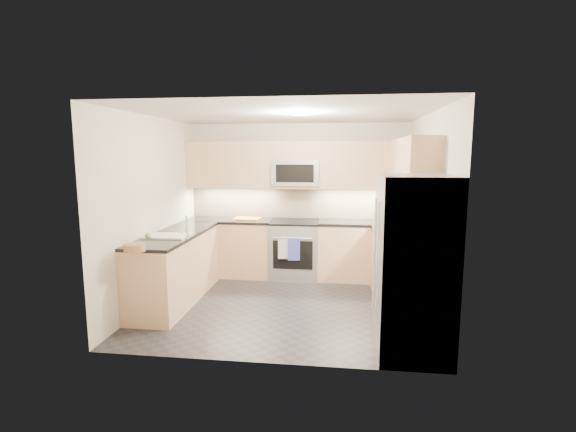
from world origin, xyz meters
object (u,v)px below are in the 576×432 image
object	(u,v)px
gas_range	(295,250)
microwave	(296,173)
refrigerator	(413,265)
utensil_bowl	(384,218)
cutting_board	(247,218)
fruit_basket	(135,248)

from	to	relation	value
gas_range	microwave	xyz separation A→B (m)	(0.00, 0.12, 1.24)
microwave	refrigerator	bearing A→B (deg)	-60.38
utensil_bowl	cutting_board	bearing A→B (deg)	174.95
gas_range	fruit_basket	distance (m)	2.85
refrigerator	fruit_basket	distance (m)	2.97
utensil_bowl	fruit_basket	bearing A→B (deg)	-142.52
microwave	fruit_basket	xyz separation A→B (m)	(-1.52, -2.48, -0.72)
microwave	cutting_board	world-z (taller)	microwave
utensil_bowl	fruit_basket	xyz separation A→B (m)	(-2.92, -2.24, -0.05)
refrigerator	utensil_bowl	distance (m)	2.31
utensil_bowl	fruit_basket	distance (m)	3.68
gas_range	cutting_board	bearing A→B (deg)	174.74
microwave	cutting_board	distance (m)	1.11
microwave	fruit_basket	world-z (taller)	microwave
refrigerator	utensil_bowl	world-z (taller)	refrigerator
refrigerator	utensil_bowl	size ratio (longest dim) A/B	5.73
cutting_board	fruit_basket	xyz separation A→B (m)	(-0.71, -2.43, 0.04)
microwave	cutting_board	xyz separation A→B (m)	(-0.81, -0.05, -0.75)
fruit_basket	utensil_bowl	bearing A→B (deg)	37.48
gas_range	refrigerator	xyz separation A→B (m)	(1.45, -2.43, 0.45)
fruit_basket	gas_range	bearing A→B (deg)	57.17
refrigerator	cutting_board	distance (m)	3.37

